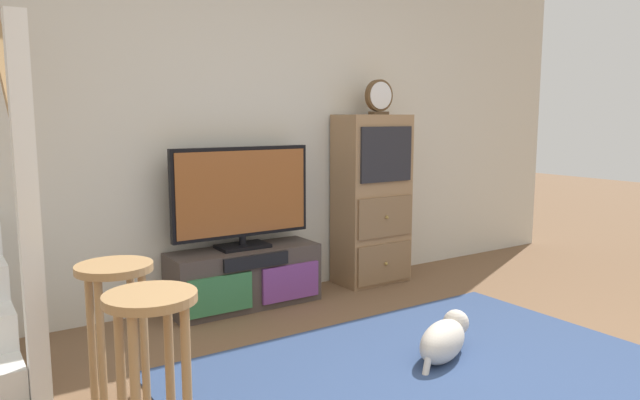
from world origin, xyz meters
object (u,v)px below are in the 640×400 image
at_px(bar_stool_near, 152,341).
at_px(desk_clock, 379,97).
at_px(bar_stool_far, 116,302).
at_px(side_cabinet, 372,200).
at_px(media_console, 245,277).
at_px(television, 242,195).
at_px(dog, 444,339).

bearing_deg(bar_stool_near, desk_clock, 34.20).
xyz_separation_m(bar_stool_near, bar_stool_far, (0.02, 0.58, -0.01)).
bearing_deg(side_cabinet, bar_stool_far, -155.58).
xyz_separation_m(media_console, bar_stool_far, (-1.15, -1.03, 0.31)).
bearing_deg(bar_stool_far, bar_stool_near, -91.90).
relative_size(media_console, desk_clock, 3.93).
bearing_deg(television, desk_clock, -1.37).
distance_m(media_console, bar_stool_near, 2.02).
xyz_separation_m(desk_clock, bar_stool_far, (-2.35, -1.03, -0.98)).
xyz_separation_m(media_console, side_cabinet, (1.15, 0.01, 0.47)).
bearing_deg(desk_clock, dog, -115.29).
relative_size(media_console, bar_stool_far, 1.56).
bearing_deg(media_console, desk_clock, -0.23).
xyz_separation_m(bar_stool_far, dog, (1.66, -0.41, -0.40)).
relative_size(bar_stool_near, bar_stool_far, 1.02).
height_order(side_cabinet, bar_stool_near, side_cabinet).
bearing_deg(media_console, television, 90.00).
bearing_deg(bar_stool_far, media_console, 41.98).
relative_size(television, desk_clock, 3.76).
xyz_separation_m(television, side_cabinet, (1.15, -0.01, -0.12)).
bearing_deg(side_cabinet, dog, -113.54).
distance_m(bar_stool_near, dog, 1.74).
relative_size(television, bar_stool_far, 1.49).
distance_m(television, dog, 1.70).
relative_size(media_console, bar_stool_near, 1.52).
xyz_separation_m(television, bar_stool_near, (-1.17, -1.64, -0.27)).
distance_m(television, desk_clock, 1.38).
bearing_deg(side_cabinet, media_console, -179.49).
xyz_separation_m(side_cabinet, bar_stool_far, (-2.30, -1.04, -0.16)).
bearing_deg(bar_stool_near, television, 54.47).
bearing_deg(dog, media_console, 109.64).
relative_size(bar_stool_far, dog, 1.35).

